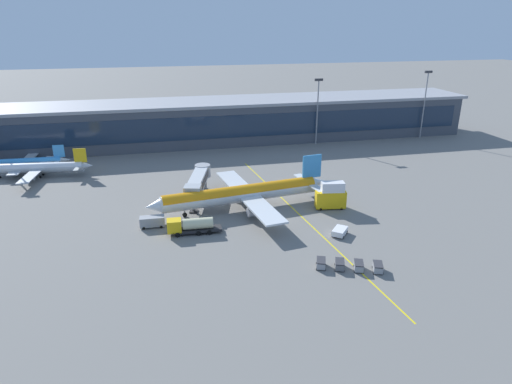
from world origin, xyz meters
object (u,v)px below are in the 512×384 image
Objects in this scene: baggage_cart_2 at (359,266)px; commuter_jet_near at (35,168)px; baggage_cart_0 at (321,263)px; crew_van at (152,221)px; baggage_cart_1 at (340,265)px; commuter_jet_far at (21,163)px; catering_lift at (331,196)px; main_airliner at (242,194)px; fuel_tanker at (191,226)px; pushback_tug at (340,231)px; baggage_cart_3 at (378,267)px.

baggage_cart_2 is 0.10× the size of commuter_jet_near.
crew_van is at bearing 140.91° from baggage_cart_0.
baggage_cart_1 is at bearing 159.09° from baggage_cart_2.
commuter_jet_near reaches higher than crew_van.
baggage_cart_1 is 0.11× the size of commuter_jet_far.
baggage_cart_0 is 85.84m from commuter_jet_near.
crew_van is 1.67× the size of baggage_cart_1.
crew_van is at bearing 142.35° from baggage_cart_1.
baggage_cart_1 is (-8.36, -25.33, -2.28)m from catering_lift.
main_airliner is 34.11m from baggage_cart_2.
main_airliner is at bearing 15.33° from crew_van.
crew_van is 42.73m from baggage_cart_2.
baggage_cart_2 is at bearing -45.76° from commuter_jet_far.
baggage_cart_1 and baggage_cart_2 have the same top height.
main_airliner is 14.25× the size of baggage_cart_1.
fuel_tanker is 67.43m from commuter_jet_far.
commuter_jet_near is (-50.68, 33.83, -0.98)m from main_airliner.
commuter_jet_near is (-38.06, 44.23, 0.86)m from fuel_tanker.
pushback_tug is at bearing -18.29° from crew_van.
main_airliner is at bearing -36.30° from commuter_jet_far.
main_airliner reaches higher than baggage_cart_2.
baggage_cart_3 is (37.37, -26.50, -0.53)m from crew_van.
crew_van reaches higher than baggage_cart_0.
fuel_tanker is 9.03m from crew_van.
baggage_cart_2 is at bearing -36.41° from crew_van.
fuel_tanker is at bearing -169.49° from catering_lift.
baggage_cart_1 is 6.40m from baggage_cart_3.
commuter_jet_far is at bearing 130.09° from fuel_tanker.
pushback_tug is at bearing 53.63° from baggage_cart_0.
crew_van is 0.17× the size of commuter_jet_near.
baggage_cart_2 is at bearing -20.91° from baggage_cart_0.
baggage_cart_0 is at bearing 159.09° from baggage_cart_2.
commuter_jet_far reaches higher than baggage_cart_1.
fuel_tanker is at bearing 140.86° from baggage_cart_1.
baggage_cart_3 is at bearing -35.34° from crew_van.
commuter_jet_far is 9.11m from commuter_jet_near.
baggage_cart_0 is at bearing -39.09° from crew_van.
baggage_cart_0 is (-8.11, -11.01, -0.07)m from pushback_tug.
pushback_tug is 93.23m from commuter_jet_far.
commuter_jet_near is (-67.83, 65.88, 1.82)m from baggage_cart_3.
main_airliner is at bearing 110.57° from baggage_cart_1.
baggage_cart_3 is at bearing -45.01° from commuter_jet_far.
crew_van is 1.67× the size of baggage_cart_3.
baggage_cart_0 is 0.11× the size of commuter_jet_far.
commuter_jet_near is at bearing 135.84° from baggage_cart_3.
main_airliner reaches higher than fuel_tanker.
baggage_cart_0 is at bearing 159.09° from baggage_cart_3.
commuter_jet_near is at bearing -53.86° from commuter_jet_far.
fuel_tanker is 29.81m from pushback_tug.
fuel_tanker is at bearing 166.00° from pushback_tug.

